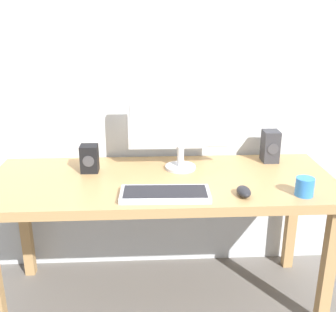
{
  "coord_description": "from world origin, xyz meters",
  "views": [
    {
      "loc": [
        -0.07,
        -1.88,
        1.5
      ],
      "look_at": [
        0.03,
        0.0,
        0.84
      ],
      "focal_mm": 43.14,
      "sensor_mm": 36.0,
      "label": 1
    }
  ],
  "objects": [
    {
      "name": "mouse",
      "position": [
        0.37,
        -0.22,
        0.74
      ],
      "size": [
        0.07,
        0.11,
        0.04
      ],
      "primitive_type": "ellipsoid",
      "rotation": [
        0.0,
        0.0,
        0.05
      ],
      "color": "#232328",
      "rests_on": "desk"
    },
    {
      "name": "keyboard_primary",
      "position": [
        0.01,
        -0.22,
        0.73
      ],
      "size": [
        0.41,
        0.18,
        0.03
      ],
      "color": "silver",
      "rests_on": "desk"
    },
    {
      "name": "wall_back",
      "position": [
        0.0,
        0.38,
        1.5
      ],
      "size": [
        3.12,
        0.04,
        3.0
      ],
      "primitive_type": "cube",
      "color": "silver",
      "rests_on": "ground_plane"
    },
    {
      "name": "speaker_left",
      "position": [
        -0.37,
        0.12,
        0.79
      ],
      "size": [
        0.09,
        0.09,
        0.14
      ],
      "color": "black",
      "rests_on": "desk"
    },
    {
      "name": "speaker_right",
      "position": [
        0.62,
        0.23,
        0.8
      ],
      "size": [
        0.09,
        0.1,
        0.18
      ],
      "color": "#333338",
      "rests_on": "desk"
    },
    {
      "name": "monitor",
      "position": [
        0.11,
        0.14,
        0.96
      ],
      "size": [
        0.55,
        0.16,
        0.43
      ],
      "color": "silver",
      "rests_on": "desk"
    },
    {
      "name": "coffee_mug",
      "position": [
        0.64,
        -0.23,
        0.76
      ],
      "size": [
        0.08,
        0.08,
        0.08
      ],
      "primitive_type": "cylinder",
      "color": "#337FD8",
      "rests_on": "desk"
    },
    {
      "name": "desk",
      "position": [
        0.0,
        0.0,
        0.64
      ],
      "size": [
        1.75,
        0.68,
        0.72
      ],
      "color": "tan",
      "rests_on": "ground_plane"
    },
    {
      "name": "ground_plane",
      "position": [
        0.0,
        0.0,
        0.0
      ],
      "size": [
        6.0,
        6.0,
        0.0
      ],
      "primitive_type": "plane",
      "color": "slate"
    }
  ]
}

